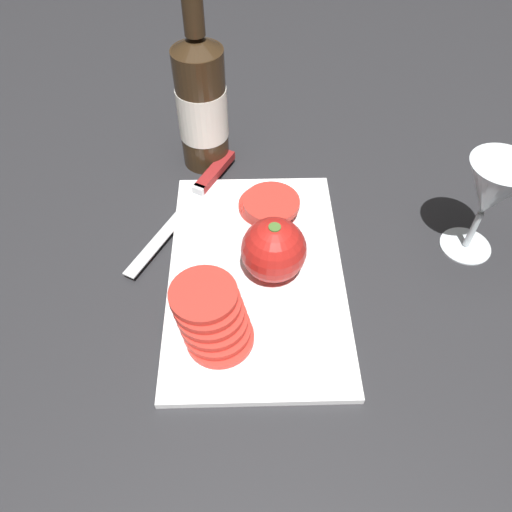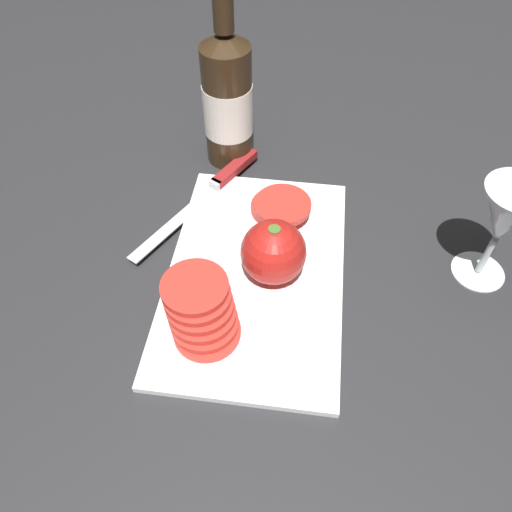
{
  "view_description": "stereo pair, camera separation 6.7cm",
  "coord_description": "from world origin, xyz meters",
  "px_view_note": "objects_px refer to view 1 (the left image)",
  "views": [
    {
      "loc": [
        -0.43,
        -0.02,
        0.55
      ],
      "look_at": [
        0.0,
        -0.03,
        0.04
      ],
      "focal_mm": 35.0,
      "sensor_mm": 36.0,
      "label": 1
    },
    {
      "loc": [
        -0.42,
        -0.09,
        0.55
      ],
      "look_at": [
        0.0,
        -0.03,
        0.04
      ],
      "focal_mm": 35.0,
      "sensor_mm": 36.0,
      "label": 2
    }
  ],
  "objects_px": {
    "tomato_slice_stack_far": "(269,204)",
    "wine_glass": "(491,193)",
    "tomato_slice_stack_near": "(212,316)",
    "wine_bottle": "(202,103)",
    "knife": "(205,183)",
    "whole_tomato": "(274,252)"
  },
  "relations": [
    {
      "from": "wine_bottle",
      "to": "tomato_slice_stack_far",
      "type": "relative_size",
      "value": 3.22
    },
    {
      "from": "wine_glass",
      "to": "tomato_slice_stack_far",
      "type": "xyz_separation_m",
      "value": [
        0.07,
        0.29,
        -0.08
      ]
    },
    {
      "from": "knife",
      "to": "whole_tomato",
      "type": "bearing_deg",
      "value": 57.82
    },
    {
      "from": "wine_bottle",
      "to": "tomato_slice_stack_near",
      "type": "distance_m",
      "value": 0.35
    },
    {
      "from": "wine_bottle",
      "to": "wine_glass",
      "type": "bearing_deg",
      "value": -118.21
    },
    {
      "from": "wine_bottle",
      "to": "tomato_slice_stack_near",
      "type": "xyz_separation_m",
      "value": [
        -0.35,
        -0.02,
        -0.07
      ]
    },
    {
      "from": "tomato_slice_stack_near",
      "to": "tomato_slice_stack_far",
      "type": "distance_m",
      "value": 0.22
    },
    {
      "from": "tomato_slice_stack_near",
      "to": "tomato_slice_stack_far",
      "type": "height_order",
      "value": "tomato_slice_stack_near"
    },
    {
      "from": "wine_bottle",
      "to": "knife",
      "type": "bearing_deg",
      "value": -179.22
    },
    {
      "from": "wine_glass",
      "to": "tomato_slice_stack_far",
      "type": "relative_size",
      "value": 1.58
    },
    {
      "from": "wine_bottle",
      "to": "whole_tomato",
      "type": "xyz_separation_m",
      "value": [
        -0.26,
        -0.1,
        -0.06
      ]
    },
    {
      "from": "tomato_slice_stack_near",
      "to": "whole_tomato",
      "type": "bearing_deg",
      "value": -42.18
    },
    {
      "from": "whole_tomato",
      "to": "wine_bottle",
      "type": "bearing_deg",
      "value": 21.58
    },
    {
      "from": "whole_tomato",
      "to": "tomato_slice_stack_far",
      "type": "bearing_deg",
      "value": 0.6
    },
    {
      "from": "tomato_slice_stack_near",
      "to": "tomato_slice_stack_far",
      "type": "relative_size",
      "value": 1.19
    },
    {
      "from": "tomato_slice_stack_far",
      "to": "tomato_slice_stack_near",
      "type": "bearing_deg",
      "value": 159.31
    },
    {
      "from": "tomato_slice_stack_far",
      "to": "wine_glass",
      "type": "bearing_deg",
      "value": -103.78
    },
    {
      "from": "knife",
      "to": "tomato_slice_stack_near",
      "type": "distance_m",
      "value": 0.27
    },
    {
      "from": "wine_glass",
      "to": "whole_tomato",
      "type": "height_order",
      "value": "wine_glass"
    },
    {
      "from": "knife",
      "to": "tomato_slice_stack_far",
      "type": "bearing_deg",
      "value": 87.84
    },
    {
      "from": "knife",
      "to": "tomato_slice_stack_far",
      "type": "xyz_separation_m",
      "value": [
        -0.06,
        -0.1,
        0.01
      ]
    },
    {
      "from": "wine_bottle",
      "to": "wine_glass",
      "type": "relative_size",
      "value": 2.04
    }
  ]
}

